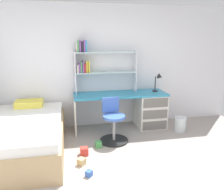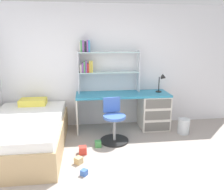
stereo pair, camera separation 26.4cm
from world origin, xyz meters
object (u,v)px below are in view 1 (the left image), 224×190
object	(u,v)px
waste_bin	(180,124)
toy_block_blue_2	(89,174)
toy_block_red_1	(84,151)
bed_platform	(24,136)
toy_block_natural_0	(82,162)
toy_block_green_4	(98,144)
desk	(143,108)
swivel_chair	(113,125)
bookshelf_hutch	(97,63)
desk_lamp	(159,80)

from	to	relation	value
waste_bin	toy_block_blue_2	world-z (taller)	waste_bin
toy_block_red_1	bed_platform	bearing A→B (deg)	163.76
toy_block_natural_0	toy_block_green_4	size ratio (longest dim) A/B	0.96
desk	waste_bin	size ratio (longest dim) A/B	6.32
desk	swivel_chair	xyz separation A→B (m)	(-0.75, -0.55, -0.10)
toy_block_red_1	toy_block_blue_2	size ratio (longest dim) A/B	1.51
toy_block_red_1	toy_block_green_4	size ratio (longest dim) A/B	1.17
toy_block_red_1	toy_block_green_4	distance (m)	0.34
bookshelf_hutch	toy_block_natural_0	size ratio (longest dim) A/B	12.41
toy_block_natural_0	toy_block_red_1	distance (m)	0.30
toy_block_natural_0	toy_block_blue_2	size ratio (longest dim) A/B	1.24
toy_block_natural_0	toy_block_red_1	xyz separation A→B (m)	(0.06, 0.29, 0.01)
desk	bookshelf_hutch	bearing A→B (deg)	169.14
toy_block_natural_0	toy_block_blue_2	bearing A→B (deg)	-75.44
desk	desk_lamp	size ratio (longest dim) A/B	4.92
toy_block_natural_0	desk	bearing A→B (deg)	42.53
waste_bin	toy_block_blue_2	bearing A→B (deg)	-148.97
toy_block_red_1	bookshelf_hutch	bearing A→B (deg)	72.11
toy_block_blue_2	toy_block_green_4	distance (m)	0.85
bookshelf_hutch	desk_lamp	bearing A→B (deg)	-7.70
toy_block_red_1	toy_block_green_4	bearing A→B (deg)	38.80
toy_block_natural_0	toy_block_blue_2	world-z (taller)	toy_block_natural_0
bed_platform	toy_block_green_4	xyz separation A→B (m)	(1.22, -0.07, -0.23)
bed_platform	toy_block_blue_2	distance (m)	1.34
desk	bookshelf_hutch	distance (m)	1.35
swivel_chair	toy_block_natural_0	distance (m)	0.98
toy_block_red_1	toy_block_natural_0	bearing A→B (deg)	-101.82
bookshelf_hutch	swivel_chair	bearing A→B (deg)	-75.10
waste_bin	desk_lamp	bearing A→B (deg)	129.83
desk_lamp	toy_block_blue_2	world-z (taller)	desk_lamp
bookshelf_hutch	swivel_chair	xyz separation A→B (m)	(0.20, -0.73, -1.05)
toy_block_natural_0	toy_block_green_4	world-z (taller)	toy_block_green_4
swivel_chair	waste_bin	distance (m)	1.43
desk	waste_bin	xyz separation A→B (m)	(0.66, -0.39, -0.27)
desk	toy_block_blue_2	world-z (taller)	desk
desk	toy_block_red_1	bearing A→B (deg)	-143.54
bookshelf_hutch	toy_block_green_4	size ratio (longest dim) A/B	11.90
toy_block_red_1	swivel_chair	bearing A→B (deg)	36.47
swivel_chair	bed_platform	xyz separation A→B (m)	(-1.52, -0.14, -0.03)
toy_block_red_1	toy_block_blue_2	distance (m)	0.60
bookshelf_hutch	toy_block_blue_2	xyz separation A→B (m)	(-0.35, -1.76, -1.32)
bed_platform	desk	bearing A→B (deg)	16.99
swivel_chair	toy_block_red_1	xyz separation A→B (m)	(-0.57, -0.42, -0.25)
desk	desk_lamp	distance (m)	0.68
swivel_chair	waste_bin	world-z (taller)	swivel_chair
toy_block_blue_2	desk_lamp	bearing A→B (deg)	44.26
toy_block_blue_2	toy_block_green_4	size ratio (longest dim) A/B	0.77
waste_bin	desk	bearing A→B (deg)	149.30
desk	desk_lamp	bearing A→B (deg)	1.61
toy_block_blue_2	bed_platform	bearing A→B (deg)	137.97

